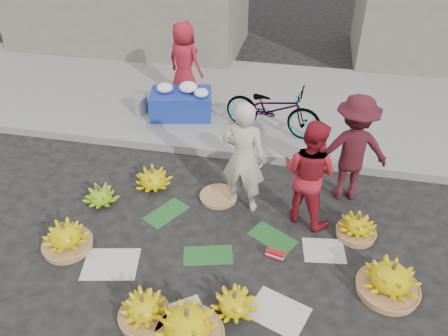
% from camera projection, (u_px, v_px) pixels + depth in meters
% --- Properties ---
extents(ground, '(80.00, 80.00, 0.00)m').
position_uv_depth(ground, '(219.00, 246.00, 5.91)').
color(ground, black).
rests_on(ground, ground).
extents(curb, '(40.00, 0.25, 0.15)m').
position_uv_depth(curb, '(245.00, 154.00, 7.63)').
color(curb, gray).
rests_on(curb, ground).
extents(sidewalk, '(40.00, 4.00, 0.12)m').
position_uv_depth(sidewalk, '(261.00, 101.00, 9.32)').
color(sidewalk, gray).
rests_on(sidewalk, ground).
extents(newspaper_scatter, '(3.20, 1.80, 0.00)m').
position_uv_depth(newspaper_scatter, '(205.00, 293.00, 5.27)').
color(newspaper_scatter, silver).
rests_on(newspaper_scatter, ground).
extents(banana_leaves, '(2.00, 1.00, 0.00)m').
position_uv_depth(banana_leaves, '(215.00, 234.00, 6.09)').
color(banana_leaves, '#1B5320').
rests_on(banana_leaves, ground).
extents(banana_bunch_0, '(0.64, 0.64, 0.45)m').
position_uv_depth(banana_bunch_0, '(66.00, 237.00, 5.78)').
color(banana_bunch_0, '#9C6C41').
rests_on(banana_bunch_0, ground).
extents(banana_bunch_1, '(0.57, 0.57, 0.41)m').
position_uv_depth(banana_bunch_1, '(144.00, 310.00, 4.87)').
color(banana_bunch_1, '#9C6C41').
rests_on(banana_bunch_1, ground).
extents(banana_bunch_2, '(0.84, 0.84, 0.51)m').
position_uv_depth(banana_bunch_2, '(188.00, 326.00, 4.64)').
color(banana_bunch_2, '#9C6C41').
rests_on(banana_bunch_2, ground).
extents(banana_bunch_3, '(0.52, 0.52, 0.32)m').
position_uv_depth(banana_bunch_3, '(235.00, 303.00, 4.99)').
color(banana_bunch_3, yellow).
rests_on(banana_bunch_3, ground).
extents(banana_bunch_4, '(0.73, 0.73, 0.49)m').
position_uv_depth(banana_bunch_4, '(390.00, 279.00, 5.17)').
color(banana_bunch_4, '#9C6C41').
rests_on(banana_bunch_4, ground).
extents(banana_bunch_5, '(0.58, 0.58, 0.38)m').
position_uv_depth(banana_bunch_5, '(357.00, 227.00, 5.99)').
color(banana_bunch_5, '#9C6C41').
rests_on(banana_bunch_5, ground).
extents(banana_bunch_6, '(0.63, 0.63, 0.31)m').
position_uv_depth(banana_bunch_6, '(100.00, 196.00, 6.59)').
color(banana_bunch_6, '#639E16').
rests_on(banana_bunch_6, ground).
extents(banana_bunch_7, '(0.57, 0.57, 0.36)m').
position_uv_depth(banana_bunch_7, '(153.00, 178.00, 6.90)').
color(banana_bunch_7, yellow).
rests_on(banana_bunch_7, ground).
extents(basket_spare, '(0.73, 0.73, 0.06)m').
position_uv_depth(basket_spare, '(218.00, 197.00, 6.72)').
color(basket_spare, '#9C6C41').
rests_on(basket_spare, ground).
extents(incense_stack, '(0.26, 0.13, 0.10)m').
position_uv_depth(incense_stack, '(275.00, 254.00, 5.71)').
color(incense_stack, '#AE121C').
rests_on(incense_stack, ground).
extents(vendor_cream, '(0.68, 0.50, 1.74)m').
position_uv_depth(vendor_cream, '(243.00, 158.00, 6.10)').
color(vendor_cream, beige).
rests_on(vendor_cream, ground).
extents(vendor_red, '(0.97, 0.89, 1.60)m').
position_uv_depth(vendor_red, '(309.00, 173.00, 5.92)').
color(vendor_red, red).
rests_on(vendor_red, ground).
extents(man_striped, '(1.19, 0.80, 1.69)m').
position_uv_depth(man_striped, '(352.00, 149.00, 6.33)').
color(man_striped, maroon).
rests_on(man_striped, ground).
extents(flower_table, '(1.30, 0.96, 0.68)m').
position_uv_depth(flower_table, '(181.00, 102.00, 8.53)').
color(flower_table, '#172C97').
rests_on(flower_table, sidewalk).
extents(grey_bucket, '(0.31, 0.31, 0.35)m').
position_uv_depth(grey_bucket, '(140.00, 104.00, 8.69)').
color(grey_bucket, gray).
rests_on(grey_bucket, sidewalk).
extents(flower_vendor, '(0.92, 0.77, 1.61)m').
position_uv_depth(flower_vendor, '(184.00, 61.00, 8.86)').
color(flower_vendor, red).
rests_on(flower_vendor, sidewalk).
extents(bicycle, '(1.01, 1.90, 0.95)m').
position_uv_depth(bicycle, '(273.00, 109.00, 7.90)').
color(bicycle, gray).
rests_on(bicycle, sidewalk).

